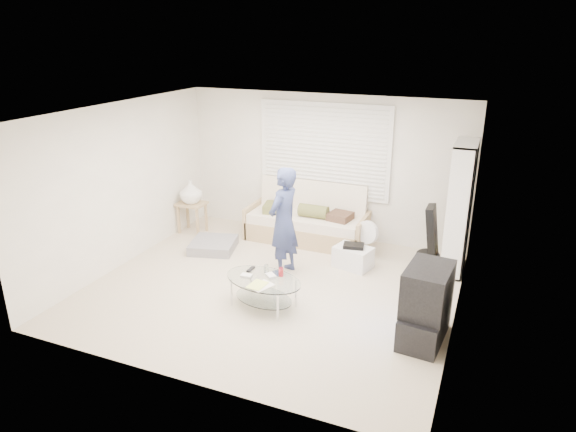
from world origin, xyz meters
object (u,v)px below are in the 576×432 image
at_px(bookshelf, 459,208).
at_px(tv_unit, 426,305).
at_px(futon_sofa, 307,222).
at_px(coffee_table, 263,284).

bearing_deg(bookshelf, tv_unit, -93.37).
bearing_deg(tv_unit, futon_sofa, 134.99).
bearing_deg(tv_unit, bookshelf, 86.63).
height_order(futon_sofa, coffee_table, futon_sofa).
height_order(futon_sofa, tv_unit, futon_sofa).
xyz_separation_m(futon_sofa, tv_unit, (2.36, -2.36, 0.12)).
bearing_deg(futon_sofa, bookshelf, -5.37).
xyz_separation_m(bookshelf, tv_unit, (-0.13, -2.12, -0.54)).
distance_m(tv_unit, coffee_table, 2.09).
bearing_deg(coffee_table, bookshelf, 44.13).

